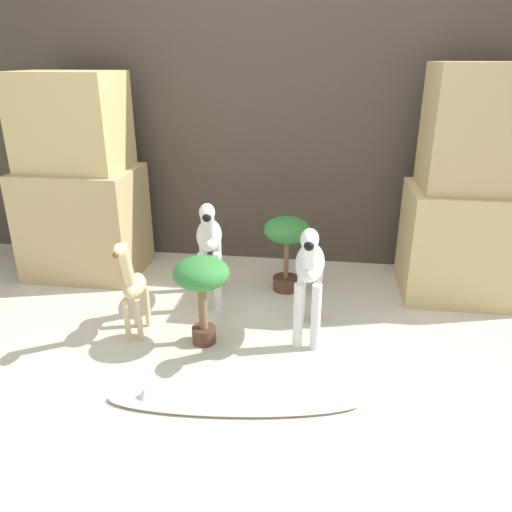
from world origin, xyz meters
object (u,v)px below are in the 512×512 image
(zebra_right, at_px, (309,270))
(potted_palm_back, at_px, (202,280))
(giraffe_figurine, at_px, (132,284))
(potted_palm_front, at_px, (287,238))
(surfboard, at_px, (231,400))
(zebra_left, at_px, (209,241))

(zebra_right, distance_m, potted_palm_back, 0.59)
(giraffe_figurine, relative_size, potted_palm_back, 1.22)
(zebra_right, relative_size, potted_palm_front, 1.39)
(zebra_right, height_order, surfboard, zebra_right)
(zebra_right, xyz_separation_m, surfboard, (-0.32, -0.64, -0.41))
(zebra_left, bearing_deg, potted_palm_back, -81.80)
(potted_palm_back, bearing_deg, zebra_right, 13.40)
(potted_palm_front, relative_size, surfboard, 0.43)
(zebra_right, relative_size, zebra_left, 1.00)
(zebra_left, xyz_separation_m, potted_palm_back, (0.07, -0.50, -0.04))
(zebra_left, bearing_deg, surfboard, -72.12)
(surfboard, bearing_deg, zebra_left, 107.88)
(giraffe_figurine, distance_m, surfboard, 0.89)
(zebra_right, xyz_separation_m, potted_palm_back, (-0.58, -0.14, -0.04))
(giraffe_figurine, xyz_separation_m, potted_palm_back, (0.40, -0.01, 0.06))
(potted_palm_back, bearing_deg, potted_palm_front, 62.07)
(zebra_right, bearing_deg, potted_palm_back, -166.60)
(zebra_right, bearing_deg, zebra_left, 150.72)
(giraffe_figurine, relative_size, potted_palm_front, 1.20)
(zebra_right, height_order, zebra_left, same)
(giraffe_figurine, relative_size, surfboard, 0.52)
(potted_palm_front, xyz_separation_m, surfboard, (-0.15, -1.26, -0.36))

